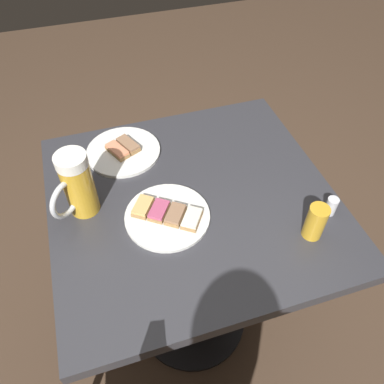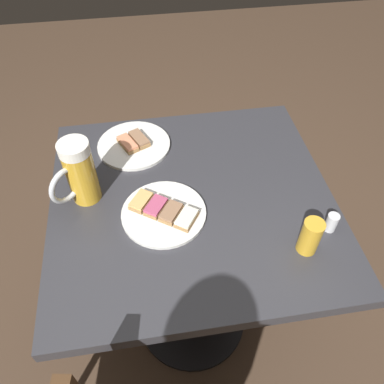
# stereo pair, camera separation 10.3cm
# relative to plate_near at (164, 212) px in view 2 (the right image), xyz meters

# --- Properties ---
(ground_plane) EXTENTS (6.00, 6.00, 0.00)m
(ground_plane) POSITION_rel_plate_near_xyz_m (0.05, -0.08, -0.78)
(ground_plane) COLOR #4C3828
(cafe_table) EXTENTS (0.74, 0.77, 0.77)m
(cafe_table) POSITION_rel_plate_near_xyz_m (0.05, -0.08, -0.18)
(cafe_table) COLOR black
(cafe_table) RESTS_ON ground_plane
(plate_near) EXTENTS (0.22, 0.22, 0.03)m
(plate_near) POSITION_rel_plate_near_xyz_m (0.00, 0.00, 0.00)
(plate_near) COLOR white
(plate_near) RESTS_ON cafe_table
(plate_far) EXTENTS (0.22, 0.22, 0.03)m
(plate_far) POSITION_rel_plate_near_xyz_m (0.28, 0.06, -0.00)
(plate_far) COLOR white
(plate_far) RESTS_ON cafe_table
(beer_mug) EXTENTS (0.12, 0.12, 0.19)m
(beer_mug) POSITION_rel_plate_near_xyz_m (0.09, 0.20, 0.08)
(beer_mug) COLOR gold
(beer_mug) RESTS_ON cafe_table
(beer_glass_small) EXTENTS (0.05, 0.05, 0.10)m
(beer_glass_small) POSITION_rel_plate_near_xyz_m (-0.16, -0.33, 0.04)
(beer_glass_small) COLOR gold
(beer_glass_small) RESTS_ON cafe_table
(salt_shaker) EXTENTS (0.03, 0.03, 0.05)m
(salt_shaker) POSITION_rel_plate_near_xyz_m (-0.11, -0.41, 0.02)
(salt_shaker) COLOR silver
(salt_shaker) RESTS_ON cafe_table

